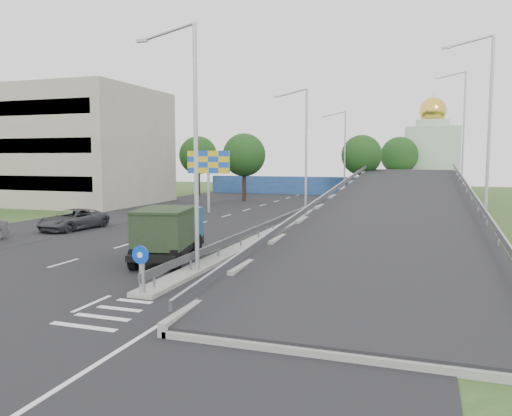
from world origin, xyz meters
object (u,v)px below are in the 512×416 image
at_px(lamp_post_near, 192,135).
at_px(lamp_post_far, 343,150).
at_px(sign_bollard, 142,269).
at_px(parked_car_c, 73,220).
at_px(church, 431,155).
at_px(dump_truck, 169,231).
at_px(billboard, 208,166).
at_px(lamp_post_mid, 304,146).

bearing_deg(lamp_post_near, lamp_post_far, 90.00).
xyz_separation_m(sign_bollard, lamp_post_far, (0.11, 43.83, 4.77)).
bearing_deg(parked_car_c, lamp_post_far, 72.34).
xyz_separation_m(church, dump_truck, (-12.24, -51.70, -3.89)).
xyz_separation_m(dump_truck, parked_car_c, (-11.06, 6.89, -0.71)).
distance_m(billboard, dump_truck, 21.01).
xyz_separation_m(lamp_post_far, dump_truck, (-2.35, -37.70, -4.39)).
height_order(sign_bollard, dump_truck, dump_truck).
bearing_deg(lamp_post_mid, church, 73.78).
bearing_deg(billboard, parked_car_c, -108.55).
height_order(church, dump_truck, church).
bearing_deg(lamp_post_mid, lamp_post_near, -90.00).
relative_size(lamp_post_far, parked_car_c, 1.99).
height_order(lamp_post_near, parked_car_c, lamp_post_near).
bearing_deg(lamp_post_near, parked_car_c, 145.58).
bearing_deg(lamp_post_near, billboard, 112.49).
bearing_deg(dump_truck, lamp_post_mid, 70.17).
bearing_deg(dump_truck, church, 64.41).
relative_size(lamp_post_far, billboard, 1.83).
xyz_separation_m(lamp_post_mid, lamp_post_far, (0.00, 20.00, 0.00)).
bearing_deg(lamp_post_far, dump_truck, -93.56).
bearing_deg(lamp_post_mid, billboard, 167.62).
height_order(lamp_post_mid, dump_truck, lamp_post_mid).
xyz_separation_m(lamp_post_mid, church, (9.89, 34.00, -0.50)).
distance_m(lamp_post_mid, church, 35.41).
distance_m(lamp_post_near, lamp_post_mid, 20.00).
bearing_deg(church, dump_truck, -103.32).
distance_m(sign_bollard, lamp_post_near, 6.12).
height_order(lamp_post_mid, lamp_post_far, same).
bearing_deg(church, sign_bollard, -99.81).
height_order(billboard, parked_car_c, billboard).
bearing_deg(parked_car_c, lamp_post_near, -28.56).
height_order(lamp_post_mid, parked_car_c, lamp_post_mid).
bearing_deg(parked_car_c, dump_truck, -26.05).
xyz_separation_m(sign_bollard, billboard, (-9.00, 25.83, 3.15)).
xyz_separation_m(sign_bollard, lamp_post_mid, (0.11, 23.83, 4.77)).
distance_m(dump_truck, parked_car_c, 13.05).
bearing_deg(lamp_post_far, church, 54.76).
distance_m(sign_bollard, billboard, 27.53).
distance_m(lamp_post_mid, dump_truck, 18.39).
bearing_deg(sign_bollard, church, 80.19).
height_order(lamp_post_near, lamp_post_far, same).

